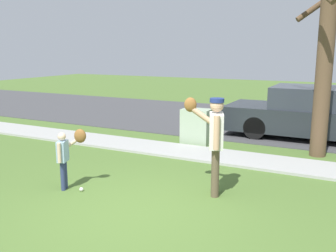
{
  "coord_description": "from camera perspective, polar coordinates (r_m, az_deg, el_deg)",
  "views": [
    {
      "loc": [
        3.04,
        -4.71,
        2.52
      ],
      "look_at": [
        -0.35,
        2.01,
        1.0
      ],
      "focal_mm": 40.36,
      "sensor_mm": 36.0,
      "label": 1
    }
  ],
  "objects": [
    {
      "name": "person_adult",
      "position": [
        6.54,
        6.92,
        -1.42
      ],
      "size": [
        0.83,
        0.58,
        1.72
      ],
      "rotation": [
        0.0,
        0.0,
        -2.78
      ],
      "color": "brown",
      "rests_on": "ground"
    },
    {
      "name": "sidewalk_strip",
      "position": [
        9.19,
        6.44,
        -4.37
      ],
      "size": [
        36.0,
        1.2,
        0.06
      ],
      "primitive_type": "cube",
      "color": "#A3A39E",
      "rests_on": "ground"
    },
    {
      "name": "street_tree_near",
      "position": [
        9.55,
        22.77,
        11.17
      ],
      "size": [
        1.84,
        1.88,
        4.92
      ],
      "color": "brown",
      "rests_on": "ground"
    },
    {
      "name": "baseball",
      "position": [
        7.11,
        -12.95,
        -9.3
      ],
      "size": [
        0.07,
        0.07,
        0.07
      ],
      "primitive_type": "sphere",
      "color": "white",
      "rests_on": "ground"
    },
    {
      "name": "road_surface",
      "position": [
        13.88,
        13.67,
        0.68
      ],
      "size": [
        36.0,
        6.8,
        0.02
      ],
      "primitive_type": "cube",
      "color": "#424244",
      "rests_on": "ground"
    },
    {
      "name": "ground_plane",
      "position": [
        9.11,
        6.22,
        -4.71
      ],
      "size": [
        48.0,
        48.0,
        0.0
      ],
      "primitive_type": "plane",
      "color": "#4C6B2D"
    },
    {
      "name": "parked_pickup_dark",
      "position": [
        11.59,
        21.47,
        1.46
      ],
      "size": [
        5.2,
        1.95,
        1.48
      ],
      "color": "#23282D",
      "rests_on": "road_surface"
    },
    {
      "name": "utility_cabinet",
      "position": [
        10.27,
        4.31,
        -0.08
      ],
      "size": [
        0.77,
        0.51,
        0.96
      ],
      "primitive_type": "cube",
      "color": "#9EB293",
      "rests_on": "ground"
    },
    {
      "name": "person_child",
      "position": [
        7.1,
        -14.99,
        -3.73
      ],
      "size": [
        0.45,
        0.54,
        1.11
      ],
      "rotation": [
        0.0,
        0.0,
        0.37
      ],
      "color": "navy",
      "rests_on": "ground"
    }
  ]
}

